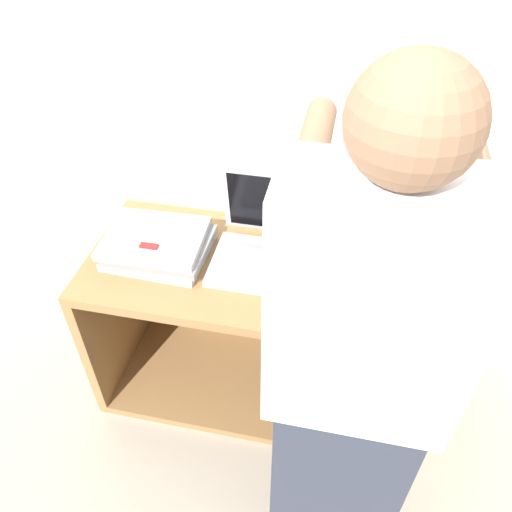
% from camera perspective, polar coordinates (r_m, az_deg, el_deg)
% --- Properties ---
extents(ground_plane, '(12.00, 12.00, 0.00)m').
position_cam_1_polar(ground_plane, '(2.03, -1.20, -20.27)').
color(ground_plane, '#9E9384').
extents(wall_back, '(8.00, 0.05, 2.40)m').
position_cam_1_polar(wall_back, '(1.72, 3.42, 21.27)').
color(wall_back, beige).
rests_on(wall_back, ground_plane).
extents(cart, '(1.20, 0.55, 0.65)m').
position_cam_1_polar(cart, '(1.96, 0.89, -7.02)').
color(cart, olive).
rests_on(cart, ground_plane).
extents(laptop_open, '(0.33, 0.32, 0.28)m').
position_cam_1_polar(laptop_open, '(1.68, 0.95, 1.38)').
color(laptop_open, '#B7B7BC').
rests_on(laptop_open, cart).
extents(laptop_stack_left, '(0.35, 0.28, 0.08)m').
position_cam_1_polar(laptop_stack_left, '(1.74, -11.14, 1.29)').
color(laptop_stack_left, '#B7B7BC').
rests_on(laptop_stack_left, cart).
extents(laptop_stack_right, '(0.34, 0.28, 0.08)m').
position_cam_1_polar(laptop_stack_right, '(1.64, 12.98, -1.82)').
color(laptop_stack_right, '#232326').
rests_on(laptop_stack_right, cart).
extents(person, '(0.40, 0.52, 1.56)m').
position_cam_1_polar(person, '(1.23, 11.04, -14.73)').
color(person, '#2D3342').
rests_on(person, ground_plane).
extents(inventory_tag, '(0.06, 0.02, 0.01)m').
position_cam_1_polar(inventory_tag, '(1.67, -12.14, 1.13)').
color(inventory_tag, red).
rests_on(inventory_tag, laptop_stack_left).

